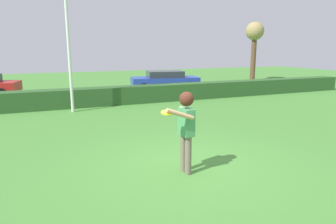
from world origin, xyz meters
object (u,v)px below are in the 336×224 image
parked_car_blue (165,80)px  person (186,123)px  bare_elm_tree (255,35)px  frisbee (167,113)px  lamppost (67,21)px

parked_car_blue → person: bearing=-110.1°
person → bare_elm_tree: size_ratio=0.37×
frisbee → lamppost: 8.22m
frisbee → lamppost: size_ratio=0.03×
parked_car_blue → bare_elm_tree: 10.14m
person → parked_car_blue: (4.49, 12.27, -0.42)m
person → bare_elm_tree: bare_elm_tree is taller
lamppost → bare_elm_tree: (15.30, 7.71, -0.02)m
person → lamppost: lamppost is taller
frisbee → parked_car_blue: (5.01, 12.47, -0.73)m
person → frisbee: bearing=-158.9°
lamppost → bare_elm_tree: lamppost is taller
lamppost → bare_elm_tree: 17.13m
lamppost → parked_car_blue: 8.24m
person → lamppost: bearing=102.0°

